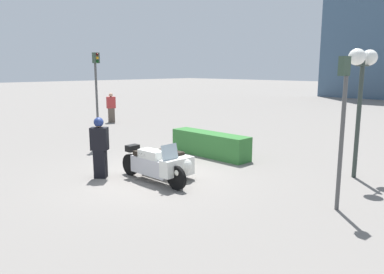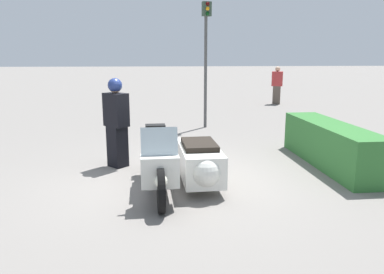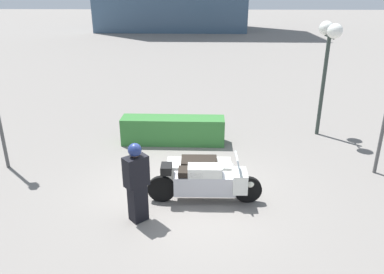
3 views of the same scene
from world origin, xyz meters
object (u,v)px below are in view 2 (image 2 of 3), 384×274
at_px(police_motorcycle, 182,161).
at_px(traffic_light_far, 206,47).
at_px(pedestrian_bystander, 277,85).
at_px(officer_rider, 116,121).
at_px(hedge_bush_curbside, 330,145).

xyz_separation_m(police_motorcycle, traffic_light_far, (-5.30, 1.16, 1.92)).
bearing_deg(traffic_light_far, pedestrian_bystander, 131.53).
relative_size(police_motorcycle, pedestrian_bystander, 1.52).
distance_m(police_motorcycle, officer_rider, 1.85).
relative_size(hedge_bush_curbside, traffic_light_far, 0.86).
xyz_separation_m(hedge_bush_curbside, traffic_light_far, (-4.28, -1.86, 1.96)).
bearing_deg(officer_rider, traffic_light_far, -162.56).
height_order(traffic_light_far, pedestrian_bystander, traffic_light_far).
height_order(officer_rider, pedestrian_bystander, officer_rider).
distance_m(traffic_light_far, pedestrian_bystander, 6.89).
bearing_deg(traffic_light_far, officer_rider, -41.99).
bearing_deg(pedestrian_bystander, police_motorcycle, 175.45).
bearing_deg(officer_rider, hedge_bush_curbside, 132.90).
bearing_deg(police_motorcycle, traffic_light_far, 166.35).
relative_size(hedge_bush_curbside, pedestrian_bystander, 1.86).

